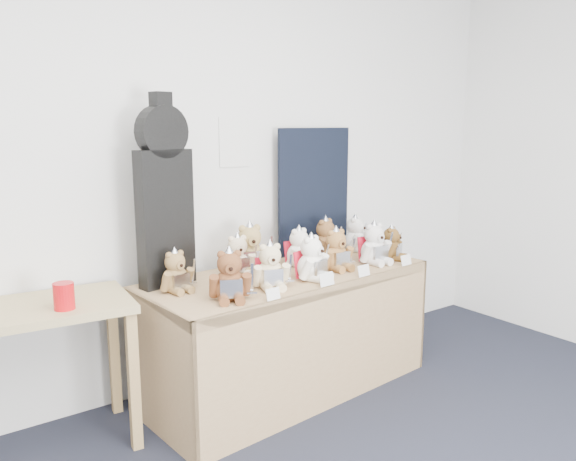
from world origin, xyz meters
TOP-DOWN VIEW (x-y plane):
  - room_shell at (0.78, 2.49)m, footprint 6.00×6.00m
  - display_table at (0.89, 2.01)m, footprint 1.78×0.86m
  - side_table at (-0.49, 2.23)m, footprint 0.94×0.58m
  - guitar_case at (0.21, 2.26)m, footprint 0.32×0.15m
  - navy_board at (1.37, 2.44)m, footprint 0.62×0.07m
  - red_cup at (-0.37, 2.09)m, footprint 0.09×0.09m
  - teddy_front_far_left at (0.35, 1.83)m, footprint 0.23×0.23m
  - teddy_front_left at (0.63, 1.88)m, footprint 0.22×0.21m
  - teddy_front_centre at (0.91, 1.88)m, footprint 0.24×0.22m
  - teddy_front_right at (1.17, 1.97)m, footprint 0.23×0.18m
  - teddy_front_far_right at (1.45, 1.95)m, footprint 0.24×0.20m
  - teddy_front_end at (1.62, 1.95)m, footprint 0.20×0.20m
  - teddy_back_left at (0.62, 2.21)m, footprint 0.22×0.20m
  - teddy_back_centre_left at (0.72, 2.23)m, footprint 0.26×0.24m
  - teddy_back_centre_right at (1.04, 2.17)m, footprint 0.22×0.19m
  - teddy_back_right at (1.33, 2.26)m, footprint 0.24×0.21m
  - teddy_back_end at (1.60, 2.27)m, footprint 0.23×0.22m
  - teddy_back_far_left at (0.19, 2.11)m, footprint 0.21×0.18m
  - entry_card_a at (0.52, 1.70)m, footprint 0.08×0.03m
  - entry_card_b at (0.89, 1.73)m, footprint 0.10×0.03m
  - entry_card_c at (1.19, 1.76)m, footprint 0.09×0.03m
  - entry_card_d at (1.58, 1.79)m, footprint 0.09×0.03m

SIDE VIEW (x-z plane):
  - display_table at x=0.89m, z-range 0.20..0.92m
  - side_table at x=-0.49m, z-range 0.25..0.99m
  - entry_card_a at x=0.52m, z-range 0.72..0.78m
  - entry_card_d at x=1.58m, z-range 0.72..0.79m
  - entry_card_c at x=1.19m, z-range 0.72..0.79m
  - entry_card_b at x=0.89m, z-range 0.72..0.79m
  - red_cup at x=-0.37m, z-range 0.74..0.87m
  - teddy_front_end at x=1.62m, z-range 0.69..0.94m
  - teddy_back_far_left at x=0.19m, z-range 0.69..0.94m
  - teddy_back_left at x=0.62m, z-range 0.69..0.96m
  - teddy_back_centre_right at x=1.04m, z-range 0.69..0.96m
  - teddy_back_end at x=1.60m, z-range 0.69..0.97m
  - teddy_front_left at x=0.63m, z-range 0.69..0.97m
  - teddy_front_right at x=1.17m, z-range 0.69..0.97m
  - teddy_front_centre at x=0.91m, z-range 0.69..0.98m
  - teddy_back_right at x=1.33m, z-range 0.69..0.98m
  - teddy_front_far_left at x=0.35m, z-range 0.69..0.98m
  - teddy_front_far_right at x=1.45m, z-range 0.69..0.98m
  - teddy_back_centre_left at x=0.72m, z-range 0.69..1.01m
  - navy_board at x=1.37m, z-range 0.72..1.55m
  - guitar_case at x=0.21m, z-range 0.71..1.73m
  - room_shell at x=0.78m, z-range -1.53..4.47m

